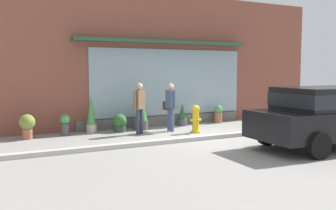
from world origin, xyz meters
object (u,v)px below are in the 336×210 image
object	(u,v)px
potted_plant_near_hydrant	(141,111)
potted_plant_window_left	(218,113)
fire_hydrant	(196,119)
potted_plant_by_entrance	(120,123)
potted_plant_window_right	(65,124)
potted_plant_trailing_edge	(91,115)
parked_car_black	(330,113)
potted_plant_corner_tall	(182,115)
pedestrian_passerby	(139,104)
pedestrian_with_handbag	(170,103)
potted_plant_window_center	(27,125)

from	to	relation	value
potted_plant_near_hydrant	potted_plant_window_left	distance (m)	3.37
fire_hydrant	potted_plant_near_hydrant	size ratio (longest dim) A/B	0.69
potted_plant_window_left	potted_plant_by_entrance	size ratio (longest dim) A/B	1.15
potted_plant_window_right	potted_plant_by_entrance	world-z (taller)	potted_plant_window_right
fire_hydrant	potted_plant_trailing_edge	world-z (taller)	potted_plant_trailing_edge
parked_car_black	potted_plant_corner_tall	distance (m)	5.47
potted_plant_trailing_edge	potted_plant_corner_tall	bearing A→B (deg)	-0.27
pedestrian_passerby	potted_plant_near_hydrant	size ratio (longest dim) A/B	1.25
potted_plant_near_hydrant	potted_plant_window_left	bearing A→B (deg)	3.15
potted_plant_window_right	potted_plant_trailing_edge	xyz separation A→B (m)	(0.88, 0.13, 0.22)
potted_plant_window_left	fire_hydrant	bearing A→B (deg)	-141.54
potted_plant_window_right	potted_plant_by_entrance	xyz separation A→B (m)	(1.76, -0.13, -0.07)
potted_plant_window_right	potted_plant_corner_tall	size ratio (longest dim) A/B	0.80
potted_plant_near_hydrant	potted_plant_by_entrance	distance (m)	0.89
potted_plant_near_hydrant	potted_plant_by_entrance	bearing A→B (deg)	-172.52
parked_car_black	potted_plant_by_entrance	bearing A→B (deg)	131.96
pedestrian_passerby	potted_plant_window_right	distance (m)	2.40
pedestrian_with_handbag	potted_plant_near_hydrant	distance (m)	1.11
potted_plant_corner_tall	potted_plant_window_center	bearing A→B (deg)	-177.59
fire_hydrant	pedestrian_with_handbag	world-z (taller)	pedestrian_with_handbag
potted_plant_near_hydrant	potted_plant_trailing_edge	size ratio (longest dim) A/B	1.06
pedestrian_with_handbag	pedestrian_passerby	distance (m)	1.15
potted_plant_window_center	potted_plant_window_left	bearing A→B (deg)	2.29
pedestrian_with_handbag	potted_plant_near_hydrant	world-z (taller)	pedestrian_with_handbag
potted_plant_window_center	potted_plant_trailing_edge	bearing A→B (deg)	6.91
fire_hydrant	potted_plant_window_right	size ratio (longest dim) A/B	1.36
fire_hydrant	potted_plant_window_right	xyz separation A→B (m)	(-3.91, 1.45, -0.08)
pedestrian_with_handbag	potted_plant_window_right	size ratio (longest dim) A/B	2.40
potted_plant_corner_tall	fire_hydrant	bearing A→B (deg)	-104.07
fire_hydrant	pedestrian_passerby	world-z (taller)	pedestrian_passerby
potted_plant_near_hydrant	potted_plant_window_left	size ratio (longest dim) A/B	1.92
pedestrian_passerby	potted_plant_window_right	world-z (taller)	pedestrian_passerby
fire_hydrant	potted_plant_window_left	size ratio (longest dim) A/B	1.33
potted_plant_near_hydrant	potted_plant_window_center	bearing A→B (deg)	-178.48
potted_plant_window_left	potted_plant_trailing_edge	bearing A→B (deg)	-179.56
pedestrian_passerby	potted_plant_window_center	distance (m)	3.44
pedestrian_with_handbag	parked_car_black	size ratio (longest dim) A/B	0.35
potted_plant_near_hydrant	potted_plant_trailing_edge	bearing A→B (deg)	175.11
potted_plant_window_center	pedestrian_with_handbag	bearing A→B (deg)	-8.50
fire_hydrant	pedestrian_with_handbag	bearing A→B (deg)	131.31
fire_hydrant	potted_plant_window_left	world-z (taller)	fire_hydrant
potted_plant_near_hydrant	potted_plant_window_center	distance (m)	3.74
potted_plant_window_left	potted_plant_corner_tall	size ratio (longest dim) A/B	0.82
parked_car_black	potted_plant_window_right	xyz separation A→B (m)	(-5.78, 5.13, -0.53)
potted_plant_corner_tall	potted_plant_by_entrance	xyz separation A→B (m)	(-2.54, -0.24, -0.09)
pedestrian_passerby	potted_plant_corner_tall	bearing A→B (deg)	176.70
potted_plant_corner_tall	pedestrian_with_handbag	bearing A→B (deg)	-137.50
potted_plant_window_left	potted_plant_window_center	bearing A→B (deg)	-177.71
pedestrian_with_handbag	potted_plant_trailing_edge	xyz separation A→B (m)	(-2.44, 0.91, -0.34)
fire_hydrant	potted_plant_near_hydrant	xyz separation A→B (m)	(-1.32, 1.43, 0.17)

